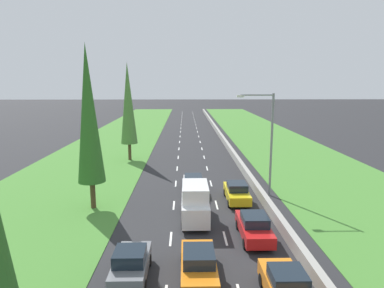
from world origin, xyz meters
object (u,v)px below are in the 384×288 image
yellow_sedan_right_lane (237,192)px  white_sedan_centre_lane (193,184)px  orange_sedan_centre_lane (199,264)px  grey_hatchback_left_lane (131,264)px  red_sedan_right_lane (254,226)px  white_van_centre_lane (195,203)px  orange_hatchback_right_lane (286,286)px  street_light_mast (268,137)px  poplar_tree_second (89,115)px  poplar_tree_third (128,104)px

yellow_sedan_right_lane → white_sedan_centre_lane: bearing=146.4°
orange_sedan_centre_lane → grey_hatchback_left_lane: bearing=179.0°
orange_sedan_centre_lane → grey_hatchback_left_lane: grey_hatchback_left_lane is taller
orange_sedan_centre_lane → red_sedan_right_lane: size_ratio=1.00×
white_van_centre_lane → white_sedan_centre_lane: (0.02, 6.45, -0.59)m
orange_hatchback_right_lane → orange_sedan_centre_lane: 4.31m
orange_sedan_centre_lane → grey_hatchback_left_lane: 3.41m
street_light_mast → white_sedan_centre_lane: bearing=171.7°
orange_sedan_centre_lane → red_sedan_right_lane: bearing=50.3°
poplar_tree_second → poplar_tree_third: (0.15, 17.10, -0.17)m
white_sedan_centre_lane → poplar_tree_second: size_ratio=0.35×
red_sedan_right_lane → grey_hatchback_left_lane: (-7.14, -4.42, 0.02)m
yellow_sedan_right_lane → poplar_tree_third: bearing=126.1°
white_van_centre_lane → orange_hatchback_right_lane: bearing=-67.7°
orange_sedan_centre_lane → poplar_tree_third: poplar_tree_third is taller
orange_sedan_centre_lane → yellow_sedan_right_lane: size_ratio=1.00×
white_sedan_centre_lane → poplar_tree_third: poplar_tree_third is taller
yellow_sedan_right_lane → poplar_tree_second: (-11.67, -1.31, 6.65)m
orange_hatchback_right_lane → orange_sedan_centre_lane: size_ratio=0.87×
white_van_centre_lane → white_sedan_centre_lane: bearing=89.8°
yellow_sedan_right_lane → red_sedan_right_lane: bearing=-89.5°
yellow_sedan_right_lane → grey_hatchback_left_lane: (-7.09, -11.32, 0.02)m
grey_hatchback_left_lane → poplar_tree_second: 12.85m
orange_sedan_centre_lane → street_light_mast: size_ratio=0.50×
grey_hatchback_left_lane → poplar_tree_third: size_ratio=0.31×
orange_hatchback_right_lane → white_sedan_centre_lane: 16.18m
white_van_centre_lane → white_sedan_centre_lane: white_van_centre_lane is taller
red_sedan_right_lane → grey_hatchback_left_lane: bearing=-148.2°
grey_hatchback_left_lane → poplar_tree_third: (-4.43, 27.11, 6.45)m
orange_hatchback_right_lane → white_sedan_centre_lane: size_ratio=0.87×
orange_sedan_centre_lane → grey_hatchback_left_lane: size_ratio=1.15×
orange_hatchback_right_lane → grey_hatchback_left_lane: same height
grey_hatchback_left_lane → white_van_centre_lane: white_van_centre_lane is taller
yellow_sedan_right_lane → street_light_mast: (2.81, 1.47, 4.42)m
red_sedan_right_lane → orange_hatchback_right_lane: bearing=-89.0°
poplar_tree_second → red_sedan_right_lane: bearing=-25.5°
red_sedan_right_lane → white_van_centre_lane: 4.70m
white_sedan_centre_lane → street_light_mast: size_ratio=0.50×
orange_hatchback_right_lane → grey_hatchback_left_lane: size_ratio=1.00×
poplar_tree_third → red_sedan_right_lane: bearing=-63.0°
red_sedan_right_lane → white_sedan_centre_lane: same height
poplar_tree_second → poplar_tree_third: poplar_tree_second is taller
poplar_tree_third → grey_hatchback_left_lane: bearing=-80.7°
white_van_centre_lane → poplar_tree_second: bearing=161.2°
white_sedan_centre_lane → red_sedan_right_lane: bearing=-68.5°
yellow_sedan_right_lane → poplar_tree_third: size_ratio=0.36×
red_sedan_right_lane → orange_sedan_centre_lane: bearing=-129.7°
grey_hatchback_left_lane → white_sedan_centre_lane: (3.47, 13.72, -0.02)m
white_sedan_centre_lane → white_van_centre_lane: bearing=-90.2°
orange_hatchback_right_lane → white_van_centre_lane: bearing=112.3°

